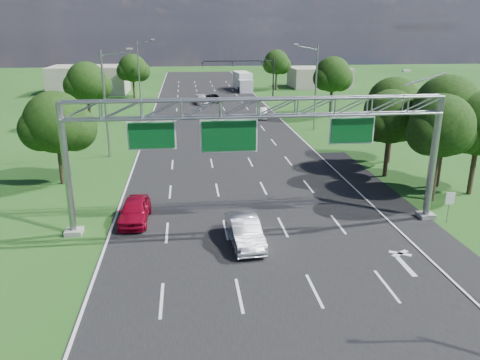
{
  "coord_description": "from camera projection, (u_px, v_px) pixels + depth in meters",
  "views": [
    {
      "loc": [
        -3.96,
        -14.98,
        11.96
      ],
      "look_at": [
        -0.78,
        12.58,
        2.88
      ],
      "focal_mm": 35.0,
      "sensor_mm": 36.0,
      "label": 1
    }
  ],
  "objects": [
    {
      "name": "tree_verge_rd",
      "position": [
        333.0,
        76.0,
        63.64
      ],
      "size": [
        5.76,
        4.8,
        8.28
      ],
      "color": "#2D2116",
      "rests_on": "ground"
    },
    {
      "name": "car_queue_b",
      "position": [
        214.0,
        98.0,
        78.3
      ],
      "size": [
        2.64,
        4.79,
        1.27
      ],
      "primitive_type": "imported",
      "rotation": [
        0.0,
        0.0,
        0.12
      ],
      "color": "black",
      "rests_on": "ground"
    },
    {
      "name": "road_flare",
      "position": [
        394.0,
        207.0,
        32.62
      ],
      "size": [
        3.0,
        30.0,
        0.02
      ],
      "primitive_type": "cube",
      "color": "black",
      "rests_on": "ground"
    },
    {
      "name": "tree_verge_lc",
      "position": [
        133.0,
        69.0,
        81.46
      ],
      "size": [
        5.76,
        4.8,
        7.62
      ],
      "color": "#2D2116",
      "rests_on": "ground"
    },
    {
      "name": "streetlight_l_near",
      "position": [
        107.0,
        99.0,
        43.65
      ],
      "size": [
        2.97,
        0.22,
        10.16
      ],
      "color": "gray",
      "rests_on": "ground"
    },
    {
      "name": "tree_verge_lb",
      "position": [
        87.0,
        83.0,
        57.39
      ],
      "size": [
        5.76,
        4.8,
        8.06
      ],
      "color": "#2D2116",
      "rests_on": "ground"
    },
    {
      "name": "road",
      "position": [
        228.0,
        153.0,
        46.61
      ],
      "size": [
        18.0,
        180.0,
        0.02
      ],
      "primitive_type": "cube",
      "color": "black",
      "rests_on": "ground"
    },
    {
      "name": "car_queue_a",
      "position": [
        202.0,
        100.0,
        76.26
      ],
      "size": [
        2.16,
        4.81,
        1.37
      ],
      "primitive_type": "imported",
      "rotation": [
        0.0,
        0.0,
        0.05
      ],
      "color": "silver",
      "rests_on": "ground"
    },
    {
      "name": "car_queue_d",
      "position": [
        261.0,
        113.0,
        64.41
      ],
      "size": [
        2.02,
        4.41,
        1.4
      ],
      "primitive_type": "imported",
      "rotation": [
        0.0,
        0.0,
        -0.13
      ],
      "color": "silver",
      "rests_on": "ground"
    },
    {
      "name": "red_coupe",
      "position": [
        135.0,
        211.0,
        29.99
      ],
      "size": [
        1.98,
        4.56,
        1.53
      ],
      "primitive_type": "imported",
      "rotation": [
        0.0,
        0.0,
        -0.04
      ],
      "color": "maroon",
      "rests_on": "ground"
    },
    {
      "name": "silver_sedan",
      "position": [
        245.0,
        231.0,
        26.92
      ],
      "size": [
        1.97,
        4.84,
        1.56
      ],
      "primitive_type": "imported",
      "rotation": [
        0.0,
        0.0,
        0.07
      ],
      "color": "silver",
      "rests_on": "ground"
    },
    {
      "name": "streetlight_r_mid",
      "position": [
        314.0,
        84.0,
        55.55
      ],
      "size": [
        2.97,
        0.22,
        10.16
      ],
      "color": "gray",
      "rests_on": "ground"
    },
    {
      "name": "regulatory_sign",
      "position": [
        450.0,
        201.0,
        29.54
      ],
      "size": [
        0.6,
        0.08,
        2.1
      ],
      "color": "gray",
      "rests_on": "ground"
    },
    {
      "name": "sign_gantry",
      "position": [
        260.0,
        118.0,
        27.51
      ],
      "size": [
        23.5,
        1.0,
        9.56
      ],
      "color": "gray",
      "rests_on": "ground"
    },
    {
      "name": "building_left",
      "position": [
        90.0,
        80.0,
        88.75
      ],
      "size": [
        14.0,
        10.0,
        5.0
      ],
      "primitive_type": "cube",
      "color": "#A19587",
      "rests_on": "ground"
    },
    {
      "name": "building_right",
      "position": [
        319.0,
        77.0,
        97.7
      ],
      "size": [
        12.0,
        9.0,
        4.0
      ],
      "primitive_type": "cube",
      "color": "#A19587",
      "rests_on": "ground"
    },
    {
      "name": "box_truck",
      "position": [
        243.0,
        82.0,
        92.7
      ],
      "size": [
        3.29,
        9.42,
        3.49
      ],
      "rotation": [
        0.0,
        0.0,
        0.1
      ],
      "color": "white",
      "rests_on": "ground"
    },
    {
      "name": "ground",
      "position": [
        228.0,
        153.0,
        46.61
      ],
      "size": [
        220.0,
        220.0,
        0.0
      ],
      "primitive_type": "plane",
      "color": "#1C4B16",
      "rests_on": "ground"
    },
    {
      "name": "tree_cluster_right",
      "position": [
        429.0,
        117.0,
        36.37
      ],
      "size": [
        9.91,
        14.6,
        8.68
      ],
      "color": "#2D2116",
      "rests_on": "ground"
    },
    {
      "name": "tree_verge_re",
      "position": [
        277.0,
        63.0,
        91.89
      ],
      "size": [
        5.76,
        4.8,
        7.84
      ],
      "color": "#2D2116",
      "rests_on": "ground"
    },
    {
      "name": "streetlight_l_far",
      "position": [
        140.0,
        68.0,
        76.69
      ],
      "size": [
        2.97,
        0.22,
        10.16
      ],
      "color": "gray",
      "rests_on": "ground"
    },
    {
      "name": "tree_verge_la",
      "position": [
        57.0,
        125.0,
        36.1
      ],
      "size": [
        5.76,
        4.8,
        7.4
      ],
      "color": "#2D2116",
      "rests_on": "ground"
    },
    {
      "name": "traffic_signal",
      "position": [
        253.0,
        70.0,
        78.87
      ],
      "size": [
        12.21,
        0.24,
        7.0
      ],
      "color": "black",
      "rests_on": "ground"
    }
  ]
}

